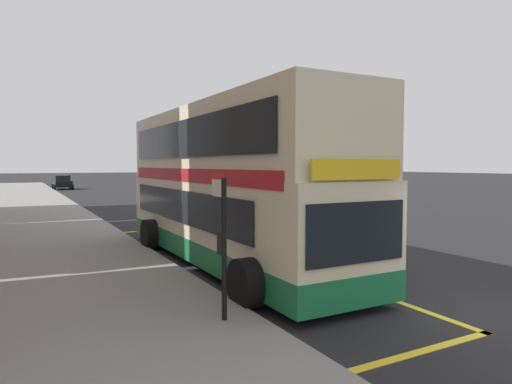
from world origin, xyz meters
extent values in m
plane|color=black|center=(0.00, 32.00, 0.00)|extent=(260.00, 260.00, 0.00)
cube|color=gray|center=(-7.00, 32.00, 0.07)|extent=(6.00, 76.00, 0.14)
cube|color=beige|center=(-2.45, 6.96, 1.35)|extent=(2.48, 10.96, 2.30)
cube|color=beige|center=(-2.45, 6.96, 3.45)|extent=(2.46, 10.74, 1.90)
cube|color=#196B3D|center=(-2.45, 6.96, 0.50)|extent=(2.50, 10.98, 0.60)
cube|color=#B2191E|center=(-2.45, 6.96, 2.52)|extent=(2.51, 10.08, 0.36)
cube|color=black|center=(-3.71, 7.36, 1.65)|extent=(0.04, 8.77, 0.90)
cube|color=black|center=(-3.71, 6.96, 3.50)|extent=(0.04, 9.64, 1.00)
cube|color=black|center=(-2.45, 1.46, 1.60)|extent=(2.18, 0.04, 1.10)
cube|color=yellow|center=(-2.45, 1.46, 2.72)|extent=(1.98, 0.04, 0.36)
cylinder|color=black|center=(-3.78, 3.01, 0.50)|extent=(0.56, 1.00, 1.00)
cylinder|color=black|center=(-1.12, 3.01, 0.50)|extent=(0.56, 1.00, 1.00)
cylinder|color=black|center=(-3.78, 9.97, 0.50)|extent=(0.56, 1.00, 1.00)
cylinder|color=black|center=(-1.12, 9.97, 0.50)|extent=(0.56, 1.00, 1.00)
cube|color=yellow|center=(-3.92, 7.06, 0.01)|extent=(0.16, 14.30, 0.01)
cube|color=yellow|center=(-0.94, 7.06, 0.01)|extent=(0.16, 14.30, 0.01)
cube|color=yellow|center=(-2.43, -0.01, 0.01)|extent=(3.14, 0.16, 0.01)
cube|color=yellow|center=(-2.43, 14.13, 0.01)|extent=(3.14, 0.16, 0.01)
cylinder|color=black|center=(-4.64, 2.32, 1.36)|extent=(0.09, 0.09, 2.44)
cube|color=silver|center=(-4.64, 2.57, 2.40)|extent=(0.05, 0.42, 0.30)
cube|color=red|center=(-4.64, 2.57, 2.60)|extent=(0.05, 0.42, 0.10)
cube|color=black|center=(-4.64, 2.42, 1.44)|extent=(0.06, 0.28, 0.40)
cube|color=black|center=(-2.92, 50.69, 0.66)|extent=(1.76, 4.20, 0.72)
cube|color=black|center=(-2.92, 50.59, 1.32)|extent=(1.52, 1.90, 0.60)
cylinder|color=black|center=(-3.86, 51.99, 0.30)|extent=(0.22, 0.60, 0.60)
cylinder|color=black|center=(-1.99, 51.99, 0.30)|extent=(0.22, 0.60, 0.60)
cylinder|color=black|center=(-3.86, 49.39, 0.30)|extent=(0.22, 0.60, 0.60)
cylinder|color=black|center=(-1.99, 49.39, 0.30)|extent=(0.22, 0.60, 0.60)
cube|color=#B2B5BA|center=(4.85, 34.66, 0.66)|extent=(1.76, 4.20, 0.72)
cube|color=black|center=(4.85, 34.56, 1.32)|extent=(1.52, 1.90, 0.60)
cylinder|color=black|center=(3.92, 35.97, 0.30)|extent=(0.22, 0.60, 0.60)
cylinder|color=black|center=(5.79, 35.97, 0.30)|extent=(0.22, 0.60, 0.60)
cylinder|color=black|center=(3.92, 33.36, 0.30)|extent=(0.22, 0.60, 0.60)
cylinder|color=black|center=(5.79, 33.36, 0.30)|extent=(0.22, 0.60, 0.60)
camera|label=1|loc=(-7.75, -4.57, 2.80)|focal=31.37mm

